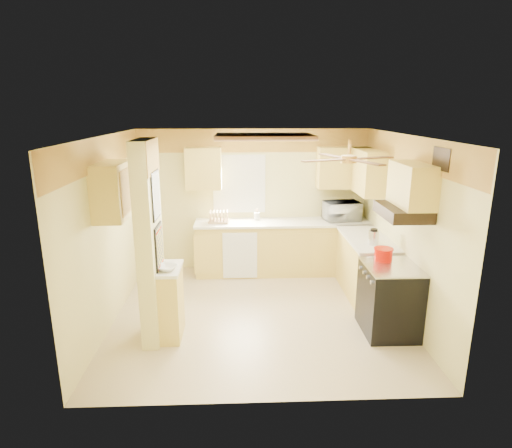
{
  "coord_description": "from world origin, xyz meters",
  "views": [
    {
      "loc": [
        -0.26,
        -5.54,
        2.85
      ],
      "look_at": [
        -0.02,
        0.35,
        1.24
      ],
      "focal_mm": 30.0,
      "sensor_mm": 36.0,
      "label": 1
    }
  ],
  "objects_px": {
    "dutch_oven": "(383,254)",
    "stove": "(389,299)",
    "microwave": "(342,211)",
    "bowl": "(167,268)",
    "kettle": "(374,237)"
  },
  "relations": [
    {
      "from": "kettle",
      "to": "stove",
      "type": "bearing_deg",
      "value": -90.15
    },
    {
      "from": "microwave",
      "to": "stove",
      "type": "bearing_deg",
      "value": 84.47
    },
    {
      "from": "bowl",
      "to": "kettle",
      "type": "distance_m",
      "value": 2.96
    },
    {
      "from": "microwave",
      "to": "bowl",
      "type": "relative_size",
      "value": 2.44
    },
    {
      "from": "bowl",
      "to": "kettle",
      "type": "relative_size",
      "value": 1.05
    },
    {
      "from": "bowl",
      "to": "dutch_oven",
      "type": "bearing_deg",
      "value": 6.16
    },
    {
      "from": "stove",
      "to": "bowl",
      "type": "relative_size",
      "value": 3.77
    },
    {
      "from": "stove",
      "to": "microwave",
      "type": "height_order",
      "value": "microwave"
    },
    {
      "from": "stove",
      "to": "dutch_oven",
      "type": "distance_m",
      "value": 0.58
    },
    {
      "from": "bowl",
      "to": "microwave",
      "type": "bearing_deg",
      "value": 40.38
    },
    {
      "from": "bowl",
      "to": "stove",
      "type": "bearing_deg",
      "value": 1.91
    },
    {
      "from": "dutch_oven",
      "to": "stove",
      "type": "bearing_deg",
      "value": -75.9
    },
    {
      "from": "dutch_oven",
      "to": "microwave",
      "type": "bearing_deg",
      "value": 92.34
    },
    {
      "from": "dutch_oven",
      "to": "kettle",
      "type": "bearing_deg",
      "value": 84.93
    },
    {
      "from": "microwave",
      "to": "kettle",
      "type": "height_order",
      "value": "microwave"
    }
  ]
}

